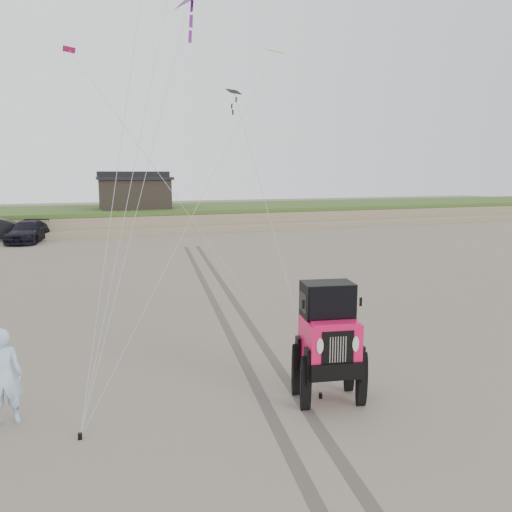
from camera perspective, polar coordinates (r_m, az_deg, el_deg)
The scene contains 11 objects.
ground at distance 11.59m, azimuth -1.95°, elevation -15.56°, with size 160.00×160.00×0.00m, color #6B6054.
dune_ridge at distance 47.78m, azimuth -16.09°, elevation 4.17°, with size 160.00×14.25×1.73m.
cabin at distance 47.32m, azimuth -13.75°, elevation 7.15°, with size 6.40×5.40×3.35m.
truck_b at distance 40.96m, azimuth -27.11°, elevation 2.72°, with size 1.80×5.17×1.70m, color black.
truck_c at distance 39.47m, azimuth -24.64°, elevation 2.55°, with size 2.12×5.22×1.52m, color black.
jeep at distance 11.03m, azimuth 8.33°, elevation -11.14°, with size 2.40×5.57×2.08m, color #E1124F, non-canonical shape.
man at distance 11.17m, azimuth -26.94°, elevation -12.16°, with size 0.72×0.47×1.96m, color #80A1C6.
kite_flock at distance 21.77m, azimuth -7.27°, elevation 26.39°, with size 8.13×7.92×7.72m.
stake_main at distance 10.41m, azimuth -19.48°, elevation -18.85°, with size 0.08×0.08×0.12m, color black.
stake_aux at distance 11.50m, azimuth 7.38°, elevation -15.54°, with size 0.08×0.08×0.12m, color black.
tire_tracks at distance 19.37m, azimuth -3.68°, elevation -5.22°, with size 5.22×29.74×0.01m.
Camera 1 is at (-3.23, -10.00, 4.90)m, focal length 35.00 mm.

